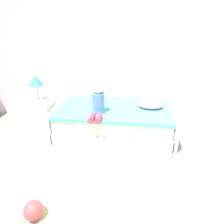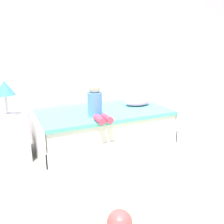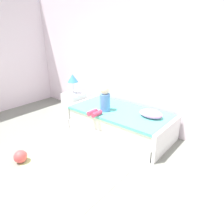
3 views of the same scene
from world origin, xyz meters
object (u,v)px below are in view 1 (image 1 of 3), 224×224
(bed, at_px, (114,121))
(pillow, at_px, (150,104))
(child_figure, at_px, (98,102))
(table_lamp, at_px, (36,81))
(nightstand, at_px, (42,114))
(toy_ball, at_px, (34,210))

(bed, relative_size, pillow, 4.80)
(bed, relative_size, child_figure, 4.14)
(child_figure, bearing_deg, table_lamp, 168.58)
(nightstand, xyz_separation_m, child_figure, (1.12, -0.23, 0.40))
(bed, height_order, toy_ball, bed)
(bed, distance_m, table_lamp, 1.52)
(table_lamp, bearing_deg, bed, 0.12)
(nightstand, height_order, toy_ball, nightstand)
(bed, bearing_deg, child_figure, -135.54)
(bed, distance_m, child_figure, 0.56)
(pillow, bearing_deg, bed, -171.00)
(table_lamp, xyz_separation_m, toy_ball, (0.70, -1.78, -0.83))
(nightstand, relative_size, child_figure, 1.18)
(pillow, bearing_deg, toy_ball, -124.22)
(pillow, height_order, toy_ball, pillow)
(bed, bearing_deg, nightstand, -179.88)
(bed, height_order, table_lamp, table_lamp)
(nightstand, bearing_deg, pillow, 2.97)
(table_lamp, bearing_deg, pillow, 2.97)
(pillow, xyz_separation_m, toy_ball, (-1.28, -1.89, -0.46))
(table_lamp, height_order, pillow, table_lamp)
(nightstand, height_order, child_figure, child_figure)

